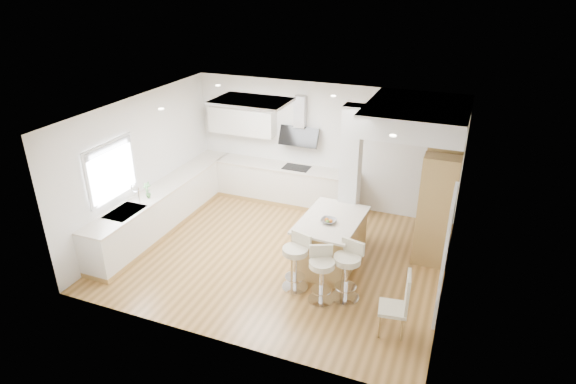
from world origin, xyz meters
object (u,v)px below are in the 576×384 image
at_px(peninsula, 330,241).
at_px(bar_stool_b, 322,272).
at_px(bar_stool_a, 296,259).
at_px(bar_stool_c, 347,268).
at_px(dining_chair, 400,302).

relative_size(peninsula, bar_stool_b, 1.63).
distance_m(bar_stool_a, bar_stool_c, 0.88).
bearing_deg(bar_stool_a, bar_stool_c, 20.15).
relative_size(bar_stool_a, bar_stool_b, 1.03).
bearing_deg(peninsula, bar_stool_a, -106.11).
xyz_separation_m(bar_stool_c, dining_chair, (0.94, -0.55, -0.02)).
relative_size(peninsula, bar_stool_a, 1.58).
height_order(peninsula, bar_stool_b, peninsula).
relative_size(bar_stool_a, bar_stool_c, 0.98).
relative_size(bar_stool_b, bar_stool_c, 0.94).
bearing_deg(bar_stool_a, dining_chair, 2.04).
bearing_deg(bar_stool_c, bar_stool_b, -135.28).
distance_m(peninsula, bar_stool_c, 1.06).
height_order(peninsula, dining_chair, dining_chair).
distance_m(bar_stool_c, dining_chair, 1.09).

